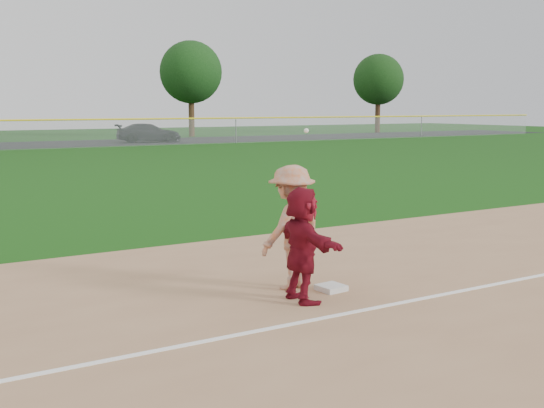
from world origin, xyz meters
TOP-DOWN VIEW (x-y plane):
  - ground at (0.00, 0.00)m, footprint 160.00×160.00m
  - foul_line at (0.00, -0.80)m, footprint 60.00×0.10m
  - first_base at (0.39, 0.32)m, footprint 0.43×0.43m
  - base_runner at (-0.34, 0.06)m, footprint 0.66×1.66m
  - car_right at (14.50, 44.85)m, footprint 5.55×3.04m
  - first_base_play at (-0.08, 0.76)m, footprint 1.46×1.11m
  - tree_3 at (22.00, 52.80)m, footprint 6.00×6.00m
  - tree_4 at (44.00, 51.20)m, footprint 5.60×5.60m

SIDE VIEW (x-z plane):
  - ground at x=0.00m, z-range 0.00..0.00m
  - foul_line at x=0.00m, z-range 0.02..0.03m
  - first_base at x=0.39m, z-range 0.02..0.11m
  - car_right at x=14.50m, z-range 0.01..1.53m
  - base_runner at x=-0.34m, z-range 0.02..1.76m
  - first_base_play at x=-0.08m, z-range -0.28..2.31m
  - tree_4 at x=44.00m, z-range 1.51..10.18m
  - tree_3 at x=22.00m, z-range 1.57..10.76m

